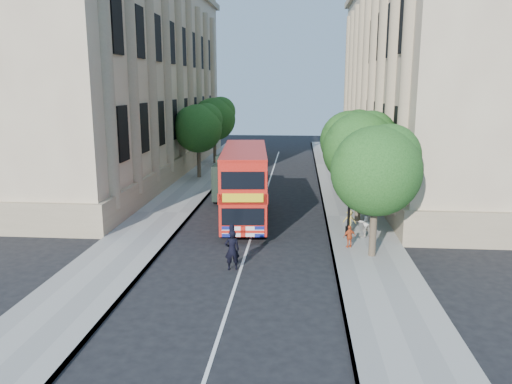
% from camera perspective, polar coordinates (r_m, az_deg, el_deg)
% --- Properties ---
extents(ground, '(120.00, 120.00, 0.00)m').
position_cam_1_polar(ground, '(20.66, -2.11, -9.85)').
color(ground, black).
rests_on(ground, ground).
extents(pavement_right, '(3.50, 80.00, 0.12)m').
position_cam_1_polar(pavement_right, '(30.19, 11.18, -2.84)').
color(pavement_right, gray).
rests_on(pavement_right, ground).
extents(pavement_left, '(3.50, 80.00, 0.12)m').
position_cam_1_polar(pavement_left, '(31.10, -10.40, -2.38)').
color(pavement_left, gray).
rests_on(pavement_left, ground).
extents(building_right, '(12.00, 38.00, 18.00)m').
position_cam_1_polar(building_right, '(44.52, 20.35, 13.00)').
color(building_right, tan).
rests_on(building_right, ground).
extents(building_left, '(12.00, 38.00, 18.00)m').
position_cam_1_polar(building_left, '(45.99, -16.10, 13.22)').
color(building_left, tan).
rests_on(building_left, ground).
extents(tree_right_near, '(4.00, 4.00, 6.08)m').
position_cam_1_polar(tree_right_near, '(22.58, 13.68, 2.90)').
color(tree_right_near, '#473828').
rests_on(tree_right_near, ground).
extents(tree_right_mid, '(4.20, 4.20, 6.37)m').
position_cam_1_polar(tree_right_mid, '(28.45, 11.93, 5.22)').
color(tree_right_mid, '#473828').
rests_on(tree_right_mid, ground).
extents(tree_right_far, '(4.00, 4.00, 6.15)m').
position_cam_1_polar(tree_right_far, '(34.39, 10.75, 6.19)').
color(tree_right_far, '#473828').
rests_on(tree_right_far, ground).
extents(tree_left_far, '(4.00, 4.00, 6.30)m').
position_cam_1_polar(tree_left_far, '(42.02, -6.58, 7.53)').
color(tree_left_far, '#473828').
rests_on(tree_left_far, ground).
extents(tree_left_back, '(4.20, 4.20, 6.65)m').
position_cam_1_polar(tree_left_back, '(49.85, -4.75, 8.58)').
color(tree_left_back, '#473828').
rests_on(tree_left_back, ground).
extents(lamp_post, '(0.32, 0.32, 5.16)m').
position_cam_1_polar(lamp_post, '(25.68, 10.66, 0.17)').
color(lamp_post, black).
rests_on(lamp_post, pavement_right).
extents(double_decker_bus, '(3.17, 9.18, 4.16)m').
position_cam_1_polar(double_decker_bus, '(28.48, -1.31, 1.11)').
color(double_decker_bus, red).
rests_on(double_decker_bus, ground).
extents(box_van, '(2.26, 5.39, 3.07)m').
position_cam_1_polar(box_van, '(34.53, -2.53, 1.70)').
color(box_van, black).
rests_on(box_van, ground).
extents(police_constable, '(0.73, 0.57, 1.75)m').
position_cam_1_polar(police_constable, '(21.33, -2.75, -6.64)').
color(police_constable, black).
rests_on(police_constable, ground).
extents(woman_pedestrian, '(0.96, 0.93, 1.57)m').
position_cam_1_polar(woman_pedestrian, '(26.06, 12.27, -3.36)').
color(woman_pedestrian, beige).
rests_on(woman_pedestrian, pavement_right).
extents(child_a, '(0.69, 0.48, 1.08)m').
position_cam_1_polar(child_a, '(24.28, 10.64, -5.02)').
color(child_a, '#D65425').
rests_on(child_a, pavement_right).
extents(child_b, '(0.75, 0.51, 1.06)m').
position_cam_1_polar(child_b, '(27.30, 10.64, -3.13)').
color(child_b, gold).
rests_on(child_b, pavement_right).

